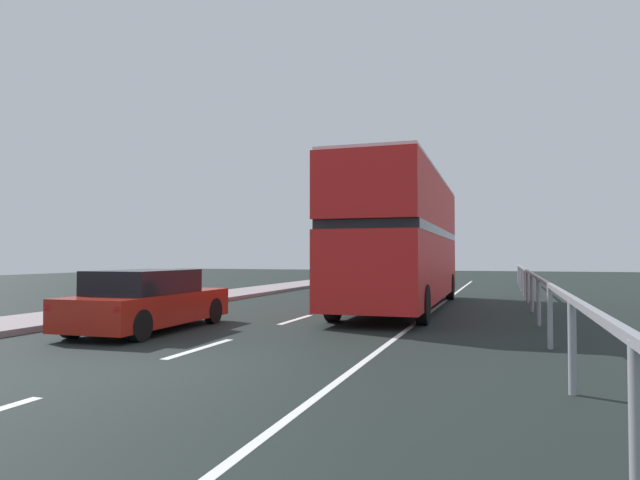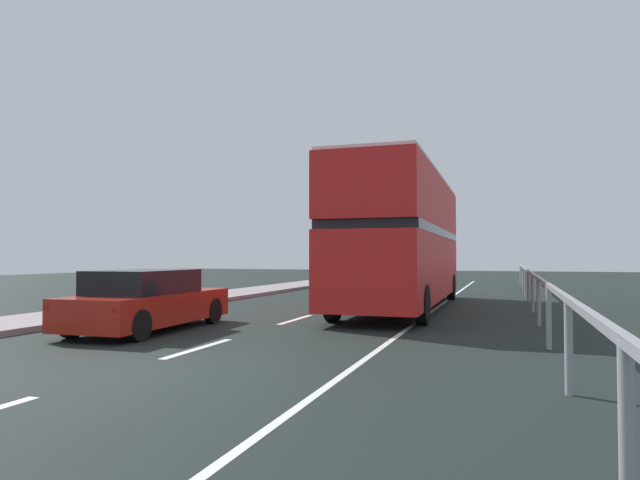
{
  "view_description": "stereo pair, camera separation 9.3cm",
  "coord_description": "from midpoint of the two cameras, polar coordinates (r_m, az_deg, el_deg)",
  "views": [
    {
      "loc": [
        5.31,
        -7.17,
        1.69
      ],
      "look_at": [
        0.37,
        7.6,
        2.16
      ],
      "focal_mm": 30.98,
      "sensor_mm": 36.0,
      "label": 1
    },
    {
      "loc": [
        5.4,
        -7.14,
        1.69
      ],
      "look_at": [
        0.37,
        7.6,
        2.16
      ],
      "focal_mm": 30.98,
      "sensor_mm": 36.0,
      "label": 2
    }
  ],
  "objects": [
    {
      "name": "double_decker_bus_red",
      "position": [
        18.15,
        8.73,
        0.24
      ],
      "size": [
        2.72,
        11.4,
        4.3
      ],
      "rotation": [
        0.0,
        0.0,
        0.01
      ],
      "color": "red",
      "rests_on": "ground"
    },
    {
      "name": "lane_paint_markings",
      "position": [
        15.73,
        6.38,
        -7.86
      ],
      "size": [
        3.3,
        46.0,
        0.01
      ],
      "color": "silver",
      "rests_on": "ground"
    },
    {
      "name": "bridge_side_railing",
      "position": [
        16.19,
        21.5,
        -4.16
      ],
      "size": [
        0.1,
        42.0,
        1.21
      ],
      "color": "gray",
      "rests_on": "ground"
    },
    {
      "name": "sedan_car_ahead",
      "position": [
        27.54,
        4.26,
        -3.86
      ],
      "size": [
        1.87,
        4.48,
        1.36
      ],
      "rotation": [
        0.0,
        0.0,
        -0.02
      ],
      "color": "black",
      "rests_on": "ground"
    },
    {
      "name": "hatchback_car_near",
      "position": [
        13.28,
        -17.18,
        -6.05
      ],
      "size": [
        1.94,
        4.56,
        1.38
      ],
      "rotation": [
        0.0,
        0.0,
        0.04
      ],
      "color": "maroon",
      "rests_on": "ground"
    },
    {
      "name": "ground_plane",
      "position": [
        9.11,
        -18.09,
        -12.65
      ],
      "size": [
        75.6,
        120.0,
        0.1
      ],
      "primitive_type": "cube",
      "color": "black"
    }
  ]
}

